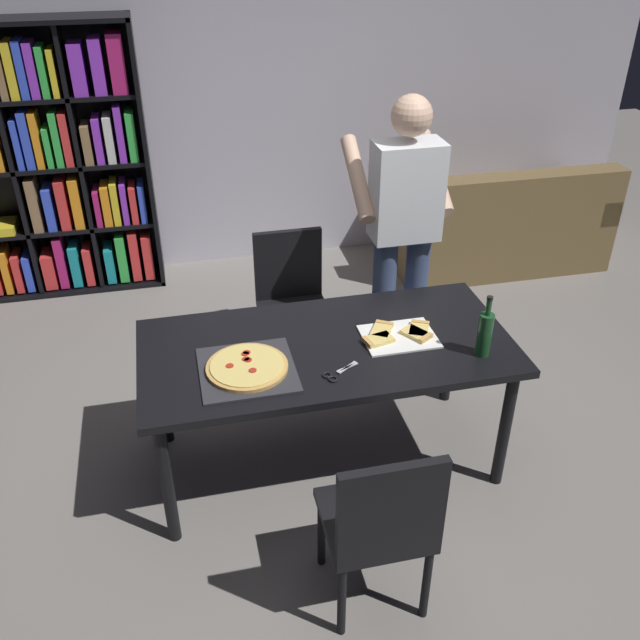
% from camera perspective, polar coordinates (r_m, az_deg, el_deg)
% --- Properties ---
extents(ground_plane, '(12.00, 12.00, 0.00)m').
position_cam_1_polar(ground_plane, '(3.83, 0.52, -11.41)').
color(ground_plane, gray).
extents(back_wall, '(6.40, 0.10, 2.80)m').
position_cam_1_polar(back_wall, '(5.49, -6.09, 18.78)').
color(back_wall, '#BCB7C6').
rests_on(back_wall, ground_plane).
extents(dining_table, '(1.82, 0.88, 0.75)m').
position_cam_1_polar(dining_table, '(3.40, 0.57, -3.05)').
color(dining_table, black).
rests_on(dining_table, ground_plane).
extents(chair_near_camera, '(0.42, 0.42, 0.90)m').
position_cam_1_polar(chair_near_camera, '(2.84, 5.08, -16.26)').
color(chair_near_camera, black).
rests_on(chair_near_camera, ground_plane).
extents(chair_far_side, '(0.42, 0.42, 0.90)m').
position_cam_1_polar(chair_far_side, '(4.25, -2.35, 2.05)').
color(chair_far_side, black).
rests_on(chair_far_side, ground_plane).
extents(couch, '(1.71, 0.86, 0.85)m').
position_cam_1_polar(couch, '(5.83, 14.39, 7.35)').
color(couch, brown).
rests_on(couch, ground_plane).
extents(bookshelf, '(1.40, 0.35, 1.95)m').
position_cam_1_polar(bookshelf, '(5.40, -21.34, 11.91)').
color(bookshelf, black).
rests_on(bookshelf, ground_plane).
extents(person_serving_pizza, '(0.55, 0.54, 1.75)m').
position_cam_1_polar(person_serving_pizza, '(3.99, 6.88, 7.57)').
color(person_serving_pizza, '#38476B').
rests_on(person_serving_pizza, ground_plane).
extents(pepperoni_pizza_on_tray, '(0.44, 0.44, 0.04)m').
position_cam_1_polar(pepperoni_pizza_on_tray, '(3.19, -6.05, -3.95)').
color(pepperoni_pizza_on_tray, '#2D2D33').
rests_on(pepperoni_pizza_on_tray, dining_table).
extents(pizza_slices_on_towel, '(0.38, 0.28, 0.03)m').
position_cam_1_polar(pizza_slices_on_towel, '(3.43, 6.55, -1.22)').
color(pizza_slices_on_towel, white).
rests_on(pizza_slices_on_towel, dining_table).
extents(wine_bottle, '(0.07, 0.07, 0.32)m').
position_cam_1_polar(wine_bottle, '(3.32, 13.47, -1.06)').
color(wine_bottle, '#194723').
rests_on(wine_bottle, dining_table).
extents(kitchen_scissors, '(0.19, 0.14, 0.01)m').
position_cam_1_polar(kitchen_scissors, '(3.15, 1.35, -4.45)').
color(kitchen_scissors, silver).
rests_on(kitchen_scissors, dining_table).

